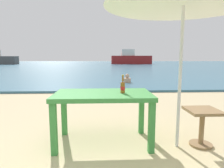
% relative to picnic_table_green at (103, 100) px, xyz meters
% --- Properties ---
extents(sea_water, '(120.00, 50.00, 0.08)m').
position_rel_picnic_table_green_xyz_m(sea_water, '(0.46, 29.06, -0.61)').
color(sea_water, '#386B84').
rests_on(sea_water, ground_plane).
extents(picnic_table_green, '(1.40, 0.80, 0.76)m').
position_rel_picnic_table_green_xyz_m(picnic_table_green, '(0.00, 0.00, 0.00)').
color(picnic_table_green, '#3D8C42').
rests_on(picnic_table_green, ground_plane).
extents(beer_bottle_amber, '(0.07, 0.07, 0.26)m').
position_rel_picnic_table_green_xyz_m(beer_bottle_amber, '(0.29, -0.02, 0.20)').
color(beer_bottle_amber, brown).
rests_on(beer_bottle_amber, picnic_table_green).
extents(side_table_wood, '(0.44, 0.44, 0.54)m').
position_rel_picnic_table_green_xyz_m(side_table_wood, '(1.42, -0.16, -0.30)').
color(side_table_wood, olive).
rests_on(side_table_wood, ground_plane).
extents(swimmer_person, '(0.34, 0.34, 0.41)m').
position_rel_picnic_table_green_xyz_m(swimmer_person, '(1.15, 6.30, -0.41)').
color(swimmer_person, tan).
rests_on(swimmer_person, sea_water).
extents(boat_sailboat, '(6.92, 1.89, 2.52)m').
position_rel_picnic_table_green_xyz_m(boat_sailboat, '(4.87, 31.05, 0.33)').
color(boat_sailboat, maroon).
rests_on(boat_sailboat, sea_water).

